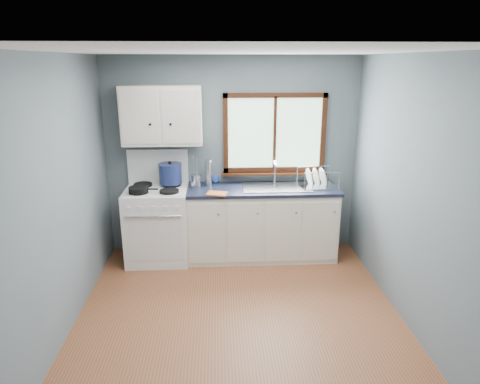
{
  "coord_description": "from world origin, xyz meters",
  "views": [
    {
      "loc": [
        -0.18,
        -3.57,
        2.43
      ],
      "look_at": [
        0.05,
        0.9,
        1.05
      ],
      "focal_mm": 32.0,
      "sensor_mm": 36.0,
      "label": 1
    }
  ],
  "objects_px": {
    "base_cabinets": "(261,226)",
    "skillet": "(139,189)",
    "gas_range": "(158,222)",
    "utensil_crock": "(196,180)",
    "dish_rack": "(317,182)",
    "sink": "(276,192)",
    "thermos": "(208,173)",
    "stockpot": "(170,173)"
  },
  "relations": [
    {
      "from": "base_cabinets",
      "to": "utensil_crock",
      "type": "distance_m",
      "value": 1.01
    },
    {
      "from": "dish_rack",
      "to": "gas_range",
      "type": "bearing_deg",
      "value": 175.47
    },
    {
      "from": "utensil_crock",
      "to": "thermos",
      "type": "relative_size",
      "value": 1.18
    },
    {
      "from": "thermos",
      "to": "skillet",
      "type": "bearing_deg",
      "value": -159.12
    },
    {
      "from": "sink",
      "to": "utensil_crock",
      "type": "distance_m",
      "value": 1.01
    },
    {
      "from": "utensil_crock",
      "to": "dish_rack",
      "type": "xyz_separation_m",
      "value": [
        1.51,
        -0.08,
        -0.02
      ]
    },
    {
      "from": "thermos",
      "to": "dish_rack",
      "type": "distance_m",
      "value": 1.36
    },
    {
      "from": "base_cabinets",
      "to": "sink",
      "type": "relative_size",
      "value": 2.2
    },
    {
      "from": "skillet",
      "to": "thermos",
      "type": "xyz_separation_m",
      "value": [
        0.82,
        0.31,
        0.1
      ]
    },
    {
      "from": "dish_rack",
      "to": "utensil_crock",
      "type": "bearing_deg",
      "value": 171.56
    },
    {
      "from": "sink",
      "to": "skillet",
      "type": "relative_size",
      "value": 2.35
    },
    {
      "from": "stockpot",
      "to": "skillet",
      "type": "bearing_deg",
      "value": -137.78
    },
    {
      "from": "base_cabinets",
      "to": "sink",
      "type": "bearing_deg",
      "value": -0.13
    },
    {
      "from": "skillet",
      "to": "stockpot",
      "type": "xyz_separation_m",
      "value": [
        0.34,
        0.31,
        0.1
      ]
    },
    {
      "from": "base_cabinets",
      "to": "dish_rack",
      "type": "relative_size",
      "value": 3.78
    },
    {
      "from": "base_cabinets",
      "to": "skillet",
      "type": "height_order",
      "value": "skillet"
    },
    {
      "from": "gas_range",
      "to": "dish_rack",
      "type": "xyz_separation_m",
      "value": [
        1.99,
        0.04,
        0.49
      ]
    },
    {
      "from": "gas_range",
      "to": "utensil_crock",
      "type": "relative_size",
      "value": 3.45
    },
    {
      "from": "skillet",
      "to": "stockpot",
      "type": "height_order",
      "value": "stockpot"
    },
    {
      "from": "skillet",
      "to": "stockpot",
      "type": "distance_m",
      "value": 0.47
    },
    {
      "from": "stockpot",
      "to": "sink",
      "type": "bearing_deg",
      "value": -5.29
    },
    {
      "from": "sink",
      "to": "dish_rack",
      "type": "bearing_deg",
      "value": 1.93
    },
    {
      "from": "stockpot",
      "to": "utensil_crock",
      "type": "height_order",
      "value": "utensil_crock"
    },
    {
      "from": "gas_range",
      "to": "utensil_crock",
      "type": "bearing_deg",
      "value": 12.93
    },
    {
      "from": "skillet",
      "to": "stockpot",
      "type": "relative_size",
      "value": 0.94
    },
    {
      "from": "skillet",
      "to": "thermos",
      "type": "bearing_deg",
      "value": 26.27
    },
    {
      "from": "gas_range",
      "to": "base_cabinets",
      "type": "relative_size",
      "value": 0.74
    },
    {
      "from": "gas_range",
      "to": "thermos",
      "type": "bearing_deg",
      "value": 12.38
    },
    {
      "from": "gas_range",
      "to": "stockpot",
      "type": "relative_size",
      "value": 3.58
    },
    {
      "from": "base_cabinets",
      "to": "sink",
      "type": "distance_m",
      "value": 0.48
    },
    {
      "from": "sink",
      "to": "utensil_crock",
      "type": "relative_size",
      "value": 2.13
    },
    {
      "from": "dish_rack",
      "to": "stockpot",
      "type": "bearing_deg",
      "value": 171.16
    },
    {
      "from": "sink",
      "to": "gas_range",
      "type": "bearing_deg",
      "value": -179.29
    },
    {
      "from": "sink",
      "to": "stockpot",
      "type": "xyz_separation_m",
      "value": [
        -1.32,
        0.12,
        0.23
      ]
    },
    {
      "from": "thermos",
      "to": "stockpot",
      "type": "bearing_deg",
      "value": -179.92
    },
    {
      "from": "thermos",
      "to": "dish_rack",
      "type": "height_order",
      "value": "thermos"
    },
    {
      "from": "stockpot",
      "to": "utensil_crock",
      "type": "relative_size",
      "value": 0.97
    },
    {
      "from": "gas_range",
      "to": "dish_rack",
      "type": "relative_size",
      "value": 2.78
    },
    {
      "from": "utensil_crock",
      "to": "gas_range",
      "type": "bearing_deg",
      "value": -167.07
    },
    {
      "from": "sink",
      "to": "thermos",
      "type": "height_order",
      "value": "thermos"
    },
    {
      "from": "stockpot",
      "to": "dish_rack",
      "type": "xyz_separation_m",
      "value": [
        1.82,
        -0.1,
        -0.1
      ]
    },
    {
      "from": "skillet",
      "to": "sink",
      "type": "bearing_deg",
      "value": 11.87
    }
  ]
}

